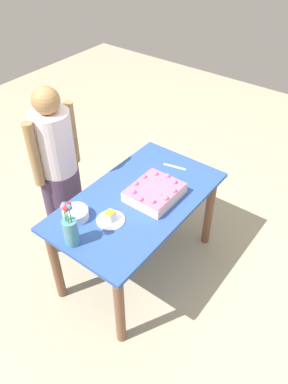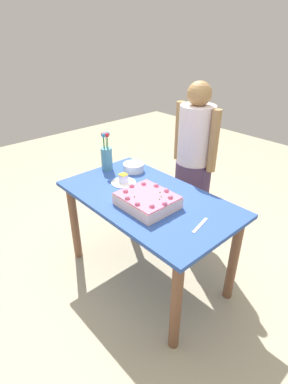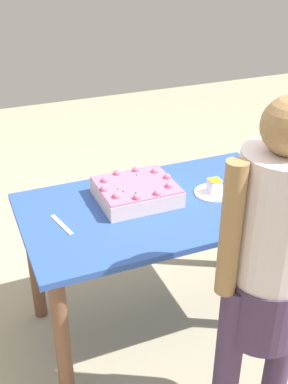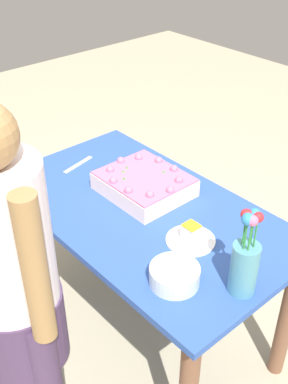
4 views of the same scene
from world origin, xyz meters
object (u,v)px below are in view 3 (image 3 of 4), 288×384
Objects in this scene: serving_plate_with_slice at (214,190)px; cake_knife at (62,224)px; flower_vase at (274,165)px; person_standing at (270,262)px; sheet_cake at (136,191)px; fruit_bowl at (259,202)px.

serving_plate_with_slice reaches higher than cake_knife.
flower_vase is 0.23× the size of person_standing.
sheet_cake is 0.70m from flower_vase.
cake_knife is at bearing 42.42° from person_standing.
flower_vase is (-1.08, 0.07, 0.13)m from cake_knife.
person_standing is at bearing 53.61° from flower_vase.
fruit_bowl is at bearing 39.89° from flower_vase.
person_standing is at bearing 77.15° from serving_plate_with_slice.
cake_knife is 0.57× the size of flower_vase.
flower_vase reaches higher than sheet_cake.
serving_plate_with_slice reaches higher than fruit_bowl.
fruit_bowl is at bearing -116.42° from cake_knife.
flower_vase is at bearing -36.39° from person_standing.
flower_vase reaches higher than fruit_bowl.
serving_plate_with_slice is 0.58× the size of flower_vase.
flower_vase is at bearing 167.28° from sheet_cake.
sheet_cake reaches higher than fruit_bowl.
flower_vase is at bearing -106.53° from cake_knife.
person_standing is at bearing -150.54° from cake_knife.
sheet_cake is at bearing -30.94° from fruit_bowl.
fruit_bowl is at bearing 149.06° from sheet_cake.
fruit_bowl is (-0.50, 0.30, -0.01)m from sheet_cake.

